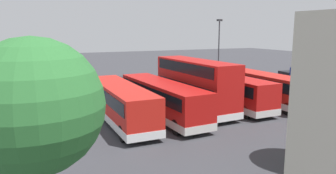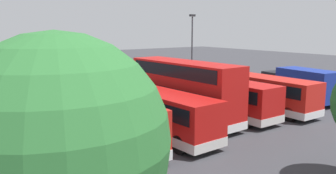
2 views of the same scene
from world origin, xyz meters
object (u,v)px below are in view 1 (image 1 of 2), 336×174
at_px(bus_single_deck_fifth, 120,102).
at_px(waste_bin_yellow, 170,87).
at_px(car_hatchback_silver, 66,88).
at_px(bus_single_deck_fourth, 162,98).
at_px(bus_double_decker_third, 195,84).
at_px(car_small_green, 124,82).
at_px(bus_single_deck_second, 230,90).
at_px(box_truck_blue, 311,83).
at_px(lamp_post_tall, 219,47).
at_px(bus_single_deck_near_end, 263,87).

height_order(bus_single_deck_fifth, waste_bin_yellow, bus_single_deck_fifth).
bearing_deg(bus_single_deck_fifth, car_hatchback_silver, -80.05).
bearing_deg(bus_single_deck_fourth, bus_double_decker_third, -167.39).
bearing_deg(car_hatchback_silver, car_small_green, -173.66).
relative_size(bus_single_deck_fourth, bus_single_deck_fifth, 1.03).
bearing_deg(bus_double_decker_third, car_small_green, -79.91).
height_order(bus_double_decker_third, bus_single_deck_fourth, bus_double_decker_third).
xyz_separation_m(bus_single_deck_second, car_small_green, (6.00, -13.83, -0.92)).
bearing_deg(bus_single_deck_fourth, box_truck_blue, 179.39).
distance_m(car_hatchback_silver, lamp_post_tall, 19.61).
xyz_separation_m(car_hatchback_silver, waste_bin_yellow, (-11.38, 3.43, -0.23)).
xyz_separation_m(bus_double_decker_third, bus_single_deck_fourth, (3.57, 0.80, -0.82)).
height_order(car_small_green, waste_bin_yellow, car_small_green).
xyz_separation_m(bus_single_deck_second, car_hatchback_silver, (13.04, -13.05, -0.92)).
bearing_deg(car_small_green, bus_double_decker_third, 100.09).
relative_size(bus_single_deck_near_end, waste_bin_yellow, 12.56).
bearing_deg(bus_double_decker_third, bus_single_deck_fifth, 5.78).
height_order(bus_single_deck_fourth, lamp_post_tall, lamp_post_tall).
bearing_deg(waste_bin_yellow, lamp_post_tall, -169.10).
relative_size(bus_double_decker_third, bus_single_deck_fifth, 0.88).
bearing_deg(car_hatchback_silver, bus_single_deck_fifth, 99.95).
height_order(bus_single_deck_near_end, bus_double_decker_third, bus_double_decker_third).
distance_m(bus_single_deck_second, car_hatchback_silver, 18.47).
distance_m(lamp_post_tall, waste_bin_yellow, 8.99).
height_order(car_hatchback_silver, car_small_green, same).
bearing_deg(bus_single_deck_near_end, car_hatchback_silver, -37.29).
height_order(car_hatchback_silver, lamp_post_tall, lamp_post_tall).
distance_m(car_hatchback_silver, car_small_green, 7.08).
bearing_deg(bus_single_deck_near_end, lamp_post_tall, -100.64).
relative_size(bus_single_deck_fourth, car_small_green, 2.75).
relative_size(bus_single_deck_near_end, bus_single_deck_fourth, 1.00).
bearing_deg(bus_single_deck_fifth, car_small_green, -108.13).
distance_m(bus_single_deck_near_end, lamp_post_tall, 11.66).
relative_size(bus_single_deck_near_end, bus_single_deck_second, 1.16).
bearing_deg(waste_bin_yellow, bus_single_deck_near_end, 120.50).
relative_size(bus_double_decker_third, lamp_post_tall, 1.20).
bearing_deg(bus_double_decker_third, bus_single_deck_second, 175.43).
height_order(bus_single_deck_near_end, waste_bin_yellow, bus_single_deck_near_end).
height_order(bus_single_deck_near_end, bus_single_deck_fourth, same).
xyz_separation_m(bus_double_decker_third, bus_single_deck_fifth, (7.08, 0.72, -0.82)).
height_order(box_truck_blue, waste_bin_yellow, box_truck_blue).
distance_m(bus_double_decker_third, car_hatchback_silver, 15.98).
bearing_deg(car_hatchback_silver, box_truck_blue, 148.74).
xyz_separation_m(bus_single_deck_near_end, car_small_green, (9.95, -13.72, -0.92)).
distance_m(bus_single_deck_near_end, bus_double_decker_third, 7.59).
height_order(bus_double_decker_third, box_truck_blue, bus_double_decker_third).
height_order(car_hatchback_silver, waste_bin_yellow, car_hatchback_silver).
xyz_separation_m(bus_double_decker_third, car_hatchback_silver, (9.45, -12.77, -1.75)).
distance_m(bus_double_decker_third, box_truck_blue, 13.25).
bearing_deg(lamp_post_tall, bus_single_deck_fifth, 34.66).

